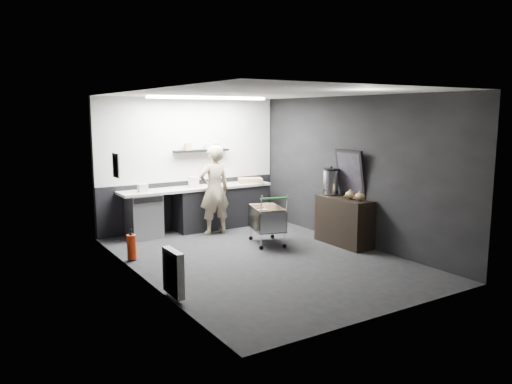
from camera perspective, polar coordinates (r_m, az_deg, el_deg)
floor at (r=8.35m, az=0.63°, el=-7.61°), size 5.50×5.50×0.00m
ceiling at (r=8.01m, az=0.66°, el=11.24°), size 5.50×5.50×0.00m
wall_back at (r=10.47m, az=-7.55°, el=3.24°), size 5.50×0.00×5.50m
wall_front at (r=5.97m, az=15.10°, el=-1.33°), size 5.50×0.00×5.50m
wall_left at (r=7.19m, az=-12.87°, el=0.47°), size 0.00×5.50×5.50m
wall_right at (r=9.30m, az=11.07°, el=2.43°), size 0.00×5.50×5.50m
kitchen_wall_panel at (r=10.41m, az=-7.56°, el=5.97°), size 3.95×0.02×1.70m
dado_panel at (r=10.57m, az=-7.41°, el=-1.35°), size 3.95×0.02×1.00m
floating_shelf at (r=10.42m, az=-6.28°, el=4.73°), size 1.20×0.22×0.04m
wall_clock at (r=11.05m, az=-0.90°, el=7.78°), size 0.20×0.03×0.20m
poster at (r=8.40m, az=-15.74°, el=2.94°), size 0.02×0.30×0.40m
poster_red_band at (r=8.40m, az=-15.73°, el=3.42°), size 0.02×0.22×0.10m
radiator at (r=6.62m, az=-9.44°, el=-9.06°), size 0.10×0.50×0.60m
ceiling_strip at (r=9.61m, az=-5.43°, el=10.65°), size 2.40×0.20×0.04m
prep_counter at (r=10.36m, az=-6.00°, el=-1.78°), size 3.20×0.61×0.90m
person at (r=9.90m, az=-4.78°, el=0.25°), size 0.65×0.43×1.77m
shopping_cart at (r=9.15m, az=1.26°, el=-3.23°), size 0.74×1.00×0.95m
sideboard at (r=9.26m, az=9.96°, el=-2.56°), size 0.49×1.16×1.73m
fire_extinguisher at (r=8.44m, az=-14.02°, el=-6.00°), size 0.15×0.15×0.50m
cardboard_box at (r=10.76m, az=-0.67°, el=1.33°), size 0.61×0.54×0.10m
pink_tub at (r=10.18m, az=-7.13°, el=1.15°), size 0.22×0.22×0.22m
white_container at (r=9.73m, az=-12.82°, el=0.44°), size 0.17×0.14×0.15m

